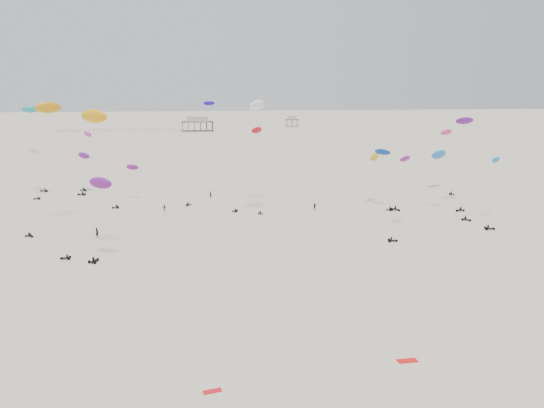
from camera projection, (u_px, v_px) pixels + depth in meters
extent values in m
plane|color=beige|center=(229.00, 161.00, 210.75)|extent=(900.00, 900.00, 0.00)
cube|color=brown|center=(197.00, 122.00, 352.68)|extent=(21.00, 13.00, 0.30)
cube|color=silver|center=(197.00, 119.00, 352.30)|extent=(14.00, 8.40, 3.20)
cube|color=#B2B2AD|center=(197.00, 116.00, 351.92)|extent=(15.00, 9.00, 0.30)
cube|color=brown|center=(292.00, 120.00, 392.24)|extent=(9.00, 7.00, 0.30)
cube|color=silver|center=(292.00, 118.00, 391.95)|extent=(5.60, 4.20, 2.40)
cube|color=#B2B2AD|center=(292.00, 116.00, 391.65)|extent=(6.00, 4.50, 0.30)
cube|color=black|center=(117.00, 130.00, 345.97)|extent=(80.00, 0.10, 0.10)
cylinder|color=gray|center=(456.00, 175.00, 120.88)|extent=(0.03, 0.03, 21.08)
ellipsoid|color=#E2358A|center=(446.00, 132.00, 124.93)|extent=(4.29, 3.44, 1.92)
cylinder|color=gray|center=(247.00, 170.00, 130.38)|extent=(0.03, 0.03, 22.67)
ellipsoid|color=red|center=(257.00, 130.00, 135.58)|extent=(4.16, 4.21, 2.09)
cylinder|color=gray|center=(124.00, 187.00, 133.59)|extent=(0.03, 0.03, 13.86)
ellipsoid|color=#80198C|center=(132.00, 167.00, 138.47)|extent=(3.91, 2.81, 1.82)
cylinder|color=gray|center=(199.00, 153.00, 135.62)|extent=(0.03, 0.03, 27.64)
ellipsoid|color=#190EB9|center=(209.00, 103.00, 139.77)|extent=(3.00, 1.39, 1.48)
cylinder|color=gray|center=(389.00, 181.00, 128.10)|extent=(0.03, 0.03, 13.59)
ellipsoid|color=#0C38A3|center=(383.00, 152.00, 129.79)|extent=(4.25, 4.37, 2.06)
cylinder|color=gray|center=(382.00, 183.00, 130.06)|extent=(0.03, 0.03, 14.28)
ellipsoid|color=gold|center=(374.00, 157.00, 133.65)|extent=(4.19, 4.59, 2.26)
cylinder|color=gray|center=(40.00, 170.00, 108.67)|extent=(0.03, 0.03, 27.09)
ellipsoid|color=orange|center=(48.00, 108.00, 113.04)|extent=(5.81, 4.71, 2.75)
cylinder|color=gray|center=(399.00, 198.00, 105.64)|extent=(0.03, 0.03, 18.80)
ellipsoid|color=#8A1A90|center=(405.00, 159.00, 110.33)|extent=(3.75, 3.28, 1.70)
cylinder|color=gray|center=(259.00, 161.00, 122.42)|extent=(0.03, 0.03, 23.43)
ellipsoid|color=white|center=(257.00, 105.00, 121.81)|extent=(5.93, 6.53, 3.10)
cylinder|color=gray|center=(34.00, 155.00, 138.87)|extent=(0.03, 0.03, 22.42)
ellipsoid|color=#18A9B5|center=(31.00, 109.00, 138.84)|extent=(4.50, 2.32, 2.07)
cylinder|color=gray|center=(83.00, 222.00, 90.40)|extent=(0.03, 0.03, 13.11)
ellipsoid|color=#751888|center=(100.00, 183.00, 90.07)|extent=(4.86, 3.88, 2.29)
cylinder|color=gray|center=(493.00, 193.00, 113.32)|extent=(0.03, 0.03, 16.66)
ellipsoid|color=#197FC0|center=(496.00, 160.00, 117.20)|extent=(3.43, 2.86, 1.64)
cylinder|color=gray|center=(83.00, 175.00, 146.34)|extent=(0.03, 0.03, 10.77)
ellipsoid|color=#6A1C9B|center=(84.00, 156.00, 148.49)|extent=(4.74, 4.48, 2.32)
cylinder|color=gray|center=(462.00, 165.00, 129.25)|extent=(0.03, 0.03, 22.64)
ellipsoid|color=#631783|center=(464.00, 121.00, 132.78)|extent=(5.02, 2.55, 2.42)
cylinder|color=gray|center=(86.00, 162.00, 155.32)|extent=(0.03, 0.03, 19.59)
ellipsoid|color=#CD309D|center=(88.00, 134.00, 160.63)|extent=(4.31, 5.11, 2.37)
cylinder|color=gray|center=(445.00, 175.00, 149.21)|extent=(0.03, 0.03, 13.55)
ellipsoid|color=blue|center=(439.00, 155.00, 153.52)|extent=(7.03, 5.58, 3.31)
cylinder|color=gray|center=(94.00, 188.00, 91.38)|extent=(0.03, 0.03, 24.27)
ellipsoid|color=#F9AC0D|center=(94.00, 116.00, 93.69)|extent=(5.89, 4.68, 2.78)
cylinder|color=gray|center=(40.00, 172.00, 148.44)|extent=(0.03, 0.03, 10.16)
ellipsoid|color=white|center=(35.00, 151.00, 147.96)|extent=(5.11, 4.99, 2.56)
imported|color=black|center=(97.00, 237.00, 104.05)|extent=(1.01, 0.95, 2.29)
imported|color=black|center=(315.00, 210.00, 127.15)|extent=(1.06, 0.70, 2.04)
imported|color=black|center=(164.00, 211.00, 125.66)|extent=(1.23, 0.88, 1.88)
imported|color=black|center=(211.00, 198.00, 140.67)|extent=(0.90, 0.89, 2.07)
cube|color=red|center=(407.00, 361.00, 57.05)|extent=(2.22, 0.96, 0.08)
cube|color=red|center=(212.00, 391.00, 51.36)|extent=(1.90, 1.02, 0.07)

